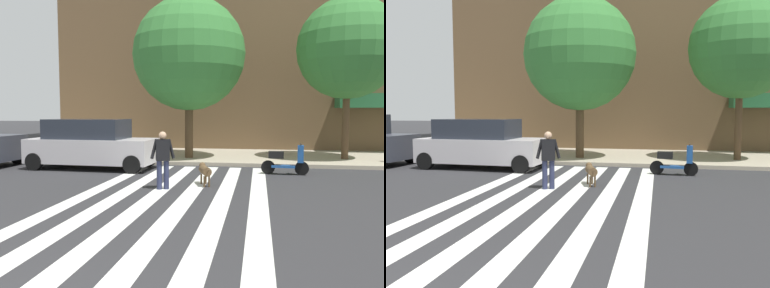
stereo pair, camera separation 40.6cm
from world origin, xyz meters
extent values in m
plane|color=#2B2B2D|center=(0.00, 6.42, 0.00)|extent=(160.00, 160.00, 0.00)
cube|color=tan|center=(0.00, 15.83, 0.07)|extent=(80.00, 6.00, 0.15)
cube|color=silver|center=(-1.49, 6.42, 0.00)|extent=(0.45, 12.23, 0.01)
cube|color=silver|center=(-0.59, 6.42, 0.00)|extent=(0.45, 12.23, 0.01)
cube|color=silver|center=(0.31, 6.42, 0.00)|extent=(0.45, 12.23, 0.01)
cube|color=silver|center=(1.21, 6.42, 0.00)|extent=(0.45, 12.23, 0.01)
cube|color=silver|center=(2.11, 6.42, 0.00)|extent=(0.45, 12.23, 0.01)
cube|color=silver|center=(3.01, 6.42, 0.00)|extent=(0.45, 12.23, 0.01)
cylinder|color=black|center=(-7.09, 12.24, 0.33)|extent=(0.67, 0.24, 0.66)
cube|color=#BFB9BD|center=(-3.33, 11.40, 0.71)|extent=(4.91, 2.10, 0.92)
cube|color=#232833|center=(-3.53, 11.41, 1.54)|extent=(3.04, 1.80, 0.75)
cylinder|color=black|center=(-1.36, 12.20, 0.33)|extent=(0.67, 0.24, 0.66)
cylinder|color=black|center=(-1.43, 10.45, 0.33)|extent=(0.67, 0.24, 0.66)
cylinder|color=black|center=(-5.24, 12.35, 0.33)|extent=(0.67, 0.24, 0.66)
cylinder|color=black|center=(-5.30, 10.59, 0.33)|extent=(0.67, 0.24, 0.66)
cylinder|color=black|center=(4.48, 11.10, 0.24)|extent=(0.49, 0.14, 0.48)
cylinder|color=black|center=(3.33, 11.19, 0.24)|extent=(0.49, 0.18, 0.48)
cube|color=#1D4C92|center=(3.85, 11.15, 0.29)|extent=(0.82, 0.38, 0.08)
cube|color=black|center=(3.60, 11.17, 0.69)|extent=(0.54, 0.34, 0.24)
cube|color=#1D4C92|center=(4.43, 11.10, 0.74)|extent=(0.22, 0.30, 0.60)
cylinder|color=black|center=(4.43, 11.10, 1.09)|extent=(0.08, 0.50, 0.04)
cylinder|color=#4C3823|center=(-0.08, 14.36, 1.75)|extent=(0.36, 0.36, 3.21)
sphere|color=#337533|center=(-0.08, 14.36, 4.72)|extent=(4.93, 4.93, 4.93)
cylinder|color=#4C3823|center=(6.68, 14.97, 1.93)|extent=(0.29, 0.29, 3.55)
sphere|color=#337533|center=(6.68, 14.97, 4.88)|extent=(4.29, 4.29, 4.29)
cylinder|color=#282D4C|center=(0.24, 7.85, 0.41)|extent=(0.19, 0.19, 0.82)
cylinder|color=#282D4C|center=(0.42, 7.92, 0.41)|extent=(0.19, 0.19, 0.82)
cube|color=black|center=(0.33, 7.89, 1.12)|extent=(0.44, 0.35, 0.60)
cylinder|color=black|center=(0.10, 7.81, 1.15)|extent=(0.24, 0.16, 0.57)
cylinder|color=black|center=(0.56, 7.97, 1.15)|extent=(0.24, 0.16, 0.57)
sphere|color=tan|center=(0.33, 7.89, 1.53)|extent=(0.28, 0.28, 0.22)
cylinder|color=brown|center=(1.43, 8.64, 0.45)|extent=(0.47, 0.73, 0.26)
sphere|color=brown|center=(1.29, 9.04, 0.55)|extent=(0.26, 0.26, 0.20)
cylinder|color=brown|center=(1.58, 8.23, 0.50)|extent=(0.11, 0.23, 0.16)
cylinder|color=brown|center=(1.29, 8.85, 0.16)|extent=(0.07, 0.07, 0.32)
cylinder|color=brown|center=(1.42, 8.89, 0.16)|extent=(0.07, 0.07, 0.32)
cylinder|color=brown|center=(1.45, 8.40, 0.16)|extent=(0.07, 0.07, 0.32)
cylinder|color=brown|center=(1.58, 8.44, 0.16)|extent=(0.07, 0.07, 0.32)
camera|label=1|loc=(2.99, -2.76, 2.18)|focal=36.58mm
camera|label=2|loc=(3.39, -2.68, 2.18)|focal=36.58mm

